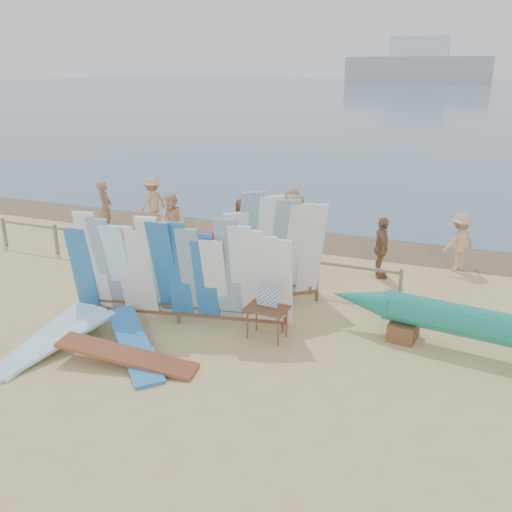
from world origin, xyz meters
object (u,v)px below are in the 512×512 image
at_px(beachgoer_2, 173,223).
at_px(flat_board_d, 135,352).
at_px(beachgoer_1, 105,208).
at_px(beachgoer_5, 292,216).
at_px(flat_board_b, 55,351).
at_px(beachgoer_10, 381,248).
at_px(beach_chair_left, 170,247).
at_px(beachgoer_4, 240,231).
at_px(flat_board_c, 128,365).
at_px(beachgoer_3, 152,202).
at_px(stroller, 297,263).
at_px(side_surfboard_rack, 273,253).
at_px(main_surfboard_rack, 178,273).
at_px(flat_board_a, 47,346).
at_px(beachgoer_extra_0, 459,242).
at_px(vendor_table, 267,322).
at_px(beach_chair_right, 204,255).
at_px(beachgoer_7, 297,226).
at_px(outrigger_canoe, 507,332).

bearing_deg(beachgoer_2, flat_board_d, -58.84).
xyz_separation_m(beachgoer_1, beachgoer_5, (6.00, 1.36, -0.02)).
bearing_deg(beachgoer_1, flat_board_b, -173.23).
bearing_deg(flat_board_b, beachgoer_2, 113.04).
relative_size(beachgoer_2, beachgoer_10, 1.07).
distance_m(beach_chair_left, beachgoer_1, 3.28).
relative_size(beachgoer_4, beachgoer_2, 1.05).
distance_m(flat_board_c, beachgoer_5, 8.30).
xyz_separation_m(beachgoer_2, beachgoer_3, (-1.93, 1.98, 0.00)).
xyz_separation_m(flat_board_d, flat_board_b, (-1.50, -0.52, 0.00)).
xyz_separation_m(flat_board_b, stroller, (3.28, 5.48, 0.41)).
height_order(beachgoer_5, beachgoer_3, beachgoer_3).
bearing_deg(side_surfboard_rack, beachgoer_4, 90.65).
xyz_separation_m(side_surfboard_rack, beachgoer_4, (-1.82, 2.28, -0.33)).
height_order(main_surfboard_rack, flat_board_a, main_surfboard_rack).
bearing_deg(beachgoer_extra_0, flat_board_c, 8.89).
distance_m(flat_board_b, beachgoer_5, 8.63).
xyz_separation_m(beachgoer_4, beachgoer_3, (-4.20, 2.17, -0.04)).
xyz_separation_m(flat_board_d, stroller, (1.78, 4.96, 0.41)).
xyz_separation_m(beachgoer_1, beachgoer_extra_0, (10.97, 0.74, -0.10)).
bearing_deg(beachgoer_10, flat_board_c, 134.72).
bearing_deg(flat_board_b, beachgoer_1, 133.74).
relative_size(beachgoer_10, beachgoer_5, 0.94).
height_order(beachgoer_4, beachgoer_5, beachgoer_4).
bearing_deg(beachgoer_10, side_surfboard_rack, 125.91).
bearing_deg(flat_board_a, beachgoer_1, 116.12).
bearing_deg(side_surfboard_rack, flat_board_a, -171.62).
bearing_deg(vendor_table, side_surfboard_rack, 109.97).
distance_m(flat_board_a, flat_board_d, 1.83).
relative_size(main_surfboard_rack, beachgoer_1, 2.76).
bearing_deg(stroller, main_surfboard_rack, -137.05).
bearing_deg(beachgoer_2, beachgoer_1, 175.37).
bearing_deg(beachgoer_2, beach_chair_right, -17.77).
distance_m(main_surfboard_rack, beach_chair_left, 4.49).
bearing_deg(beach_chair_left, beach_chair_right, -4.15).
bearing_deg(main_surfboard_rack, flat_board_c, -100.28).
bearing_deg(beachgoer_3, beachgoer_1, -21.29).
height_order(beach_chair_right, beachgoer_extra_0, beachgoer_extra_0).
bearing_deg(beach_chair_right, beachgoer_extra_0, 5.62).
bearing_deg(flat_board_c, beachgoer_2, 14.56).
bearing_deg(main_surfboard_rack, flat_board_b, -138.23).
xyz_separation_m(flat_board_d, beachgoer_extra_0, (5.68, 7.15, 0.80)).
height_order(beachgoer_2, beachgoer_5, beachgoer_2).
distance_m(beachgoer_2, beachgoer_10, 6.18).
xyz_separation_m(beachgoer_7, beachgoer_3, (-5.54, 1.03, -0.04)).
bearing_deg(beach_chair_left, outrigger_canoe, -10.51).
height_order(flat_board_b, beachgoer_5, beachgoer_5).
distance_m(outrigger_canoe, flat_board_b, 8.70).
bearing_deg(beachgoer_5, beachgoer_1, -168.80).
xyz_separation_m(flat_board_d, beachgoer_5, (0.71, 7.77, 0.88)).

